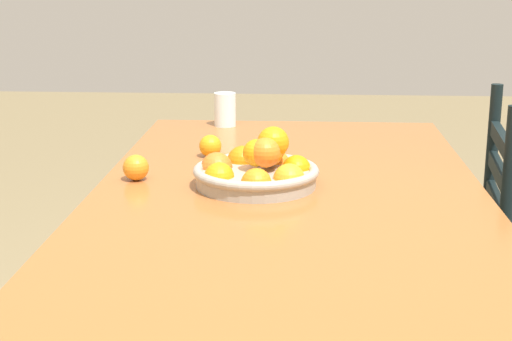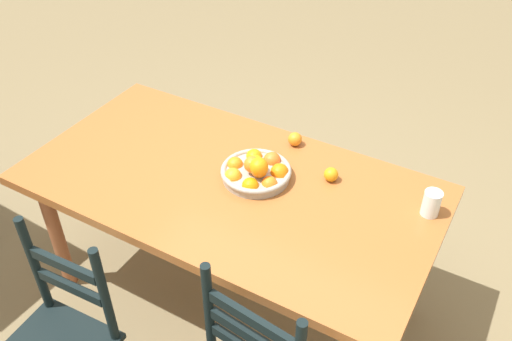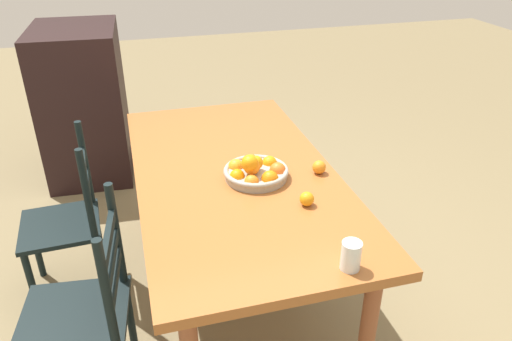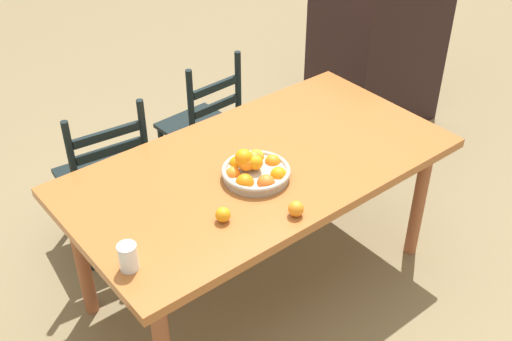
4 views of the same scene
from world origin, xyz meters
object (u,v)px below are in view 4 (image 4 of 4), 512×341
object	(u,v)px
chair_by_cabinet	(106,179)
fruit_bowl	(255,171)
cabinet	(377,47)
chair_near_window	(203,129)
drinking_glass	(128,257)
orange_loose_1	(223,215)
orange_loose_0	(296,209)
dining_table	(260,176)

from	to	relation	value
chair_by_cabinet	fruit_bowl	bearing A→B (deg)	119.78
fruit_bowl	chair_by_cabinet	bearing A→B (deg)	113.40
cabinet	chair_near_window	bearing A→B (deg)	-179.69
drinking_glass	cabinet	bearing A→B (deg)	22.02
drinking_glass	chair_by_cabinet	bearing A→B (deg)	69.24
chair_by_cabinet	orange_loose_1	world-z (taller)	chair_by_cabinet
chair_near_window	orange_loose_0	size ratio (longest dim) A/B	13.94
chair_by_cabinet	orange_loose_0	world-z (taller)	chair_by_cabinet
dining_table	chair_by_cabinet	distance (m)	0.90
dining_table	orange_loose_0	size ratio (longest dim) A/B	27.45
cabinet	orange_loose_0	xyz separation A→B (m)	(-1.82, -1.17, 0.22)
chair_near_window	orange_loose_1	bearing A→B (deg)	56.48
dining_table	orange_loose_0	bearing A→B (deg)	-108.10
cabinet	orange_loose_0	world-z (taller)	cabinet
chair_near_window	orange_loose_1	world-z (taller)	chair_near_window
chair_by_cabinet	cabinet	distance (m)	2.14
chair_near_window	orange_loose_0	distance (m)	1.34
chair_by_cabinet	drinking_glass	world-z (taller)	chair_by_cabinet
orange_loose_1	chair_near_window	bearing A→B (deg)	59.40
chair_by_cabinet	drinking_glass	xyz separation A→B (m)	(-0.37, -0.97, 0.37)
fruit_bowl	chair_near_window	bearing A→B (deg)	69.36
fruit_bowl	dining_table	bearing A→B (deg)	40.20
fruit_bowl	orange_loose_1	world-z (taller)	fruit_bowl
chair_near_window	cabinet	size ratio (longest dim) A/B	0.81
dining_table	orange_loose_1	xyz separation A→B (m)	(-0.38, -0.23, 0.11)
drinking_glass	dining_table	bearing A→B (deg)	15.79
chair_near_window	drinking_glass	world-z (taller)	chair_near_window
chair_near_window	cabinet	bearing A→B (deg)	174.62
cabinet	chair_by_cabinet	bearing A→B (deg)	-176.02
dining_table	cabinet	distance (m)	1.87
cabinet	fruit_bowl	world-z (taller)	cabinet
orange_loose_0	drinking_glass	bearing A→B (deg)	167.09
cabinet	orange_loose_0	bearing A→B (deg)	-144.42
orange_loose_0	orange_loose_1	bearing A→B (deg)	147.99
dining_table	fruit_bowl	world-z (taller)	fruit_bowl
orange_loose_0	drinking_glass	xyz separation A→B (m)	(-0.69, 0.16, 0.02)
orange_loose_1	drinking_glass	world-z (taller)	drinking_glass
cabinet	orange_loose_1	bearing A→B (deg)	-151.19
cabinet	orange_loose_1	distance (m)	2.32
chair_by_cabinet	orange_loose_1	xyz separation A→B (m)	(0.07, -0.97, 0.34)
dining_table	cabinet	bearing A→B (deg)	24.85
orange_loose_1	fruit_bowl	bearing A→B (deg)	27.51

